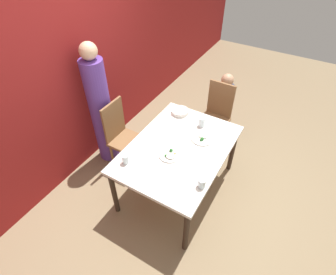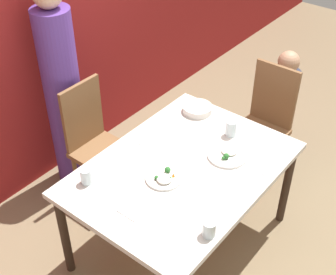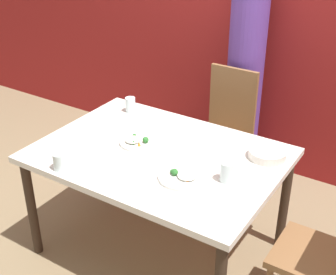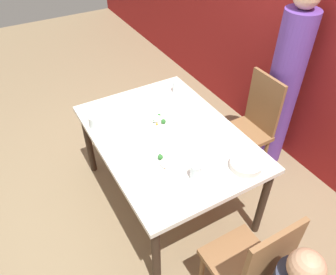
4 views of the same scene
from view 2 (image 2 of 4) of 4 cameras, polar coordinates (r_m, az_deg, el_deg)
ground_plane at (r=3.61m, az=1.58°, el=-12.63°), size 10.00×10.00×0.00m
wall_back at (r=3.65m, az=-16.78°, el=13.06°), size 10.00×0.06×2.70m
dining_table at (r=3.12m, az=1.79°, el=-4.60°), size 1.47×1.06×0.75m
chair_adult_spot at (r=3.69m, az=-8.91°, el=-0.37°), size 0.40×0.40×1.00m
chair_child_spot at (r=3.94m, az=11.72°, el=1.95°), size 0.40×0.40×1.00m
person_adult at (r=3.72m, az=-12.63°, el=4.98°), size 0.28×0.28×1.73m
person_child at (r=4.17m, az=13.53°, el=3.25°), size 0.24×0.24×1.05m
bowl_curry at (r=3.57m, az=3.62°, el=3.54°), size 0.23×0.23×0.05m
plate_rice_adult at (r=2.97m, az=-0.48°, el=-4.91°), size 0.24×0.24×0.06m
plate_rice_child at (r=3.17m, az=7.28°, el=-2.07°), size 0.27×0.27×0.06m
glass_water_tall at (r=3.33m, az=7.68°, el=1.13°), size 0.08×0.08×0.12m
glass_water_short at (r=2.63m, az=5.04°, el=-11.00°), size 0.08×0.08×0.10m
glass_water_center at (r=2.96m, az=-9.96°, el=-4.67°), size 0.07×0.07×0.11m
napkin_folded at (r=2.80m, az=-4.35°, el=-8.67°), size 0.14×0.14×0.01m
fork_steel at (r=3.31m, az=-2.45°, el=-0.06°), size 0.18×0.03×0.01m
spoon_steel at (r=3.13m, az=11.69°, el=-3.43°), size 0.17×0.09×0.01m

